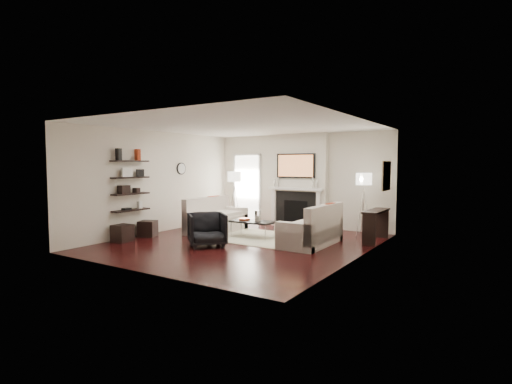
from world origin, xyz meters
The scene contains 71 objects.
room_envelope centered at (0.00, 0.00, 1.35)m, with size 6.00×6.00×6.00m.
chimney_breast centered at (0.00, 2.88, 1.35)m, with size 1.80×0.25×2.70m, color silver.
fireplace_surround centered at (0.00, 2.74, 0.52)m, with size 1.30×0.02×1.04m, color black.
firebox centered at (0.00, 2.73, 0.45)m, with size 0.75×0.02×0.65m, color black.
mantel_pilaster_l centered at (-0.72, 2.71, 0.55)m, with size 0.12×0.08×1.10m, color white.
mantel_pilaster_r centered at (0.72, 2.71, 0.55)m, with size 0.12×0.08×1.10m, color white.
mantel_shelf centered at (0.00, 2.69, 1.12)m, with size 1.70×0.18×0.07m, color white.
tv_body centered at (0.00, 2.71, 1.78)m, with size 1.20×0.06×0.70m, color black.
tv_screen centered at (0.00, 2.68, 1.78)m, with size 1.10×0.01×0.62m, color #BF723F.
candlestick_l_tall centered at (-0.55, 2.70, 1.30)m, with size 0.04×0.04×0.30m, color silver.
candlestick_l_short centered at (-0.68, 2.70, 1.27)m, with size 0.04×0.04×0.24m, color silver.
candlestick_r_tall centered at (0.55, 2.70, 1.30)m, with size 0.04×0.04×0.30m, color silver.
candlestick_r_short centered at (0.68, 2.70, 1.27)m, with size 0.04×0.04×0.24m, color silver.
hallway_panel centered at (-1.85, 2.98, 1.05)m, with size 0.90×0.02×2.10m, color white.
door_trim_l centered at (-2.33, 2.96, 1.05)m, with size 0.06×0.06×2.16m, color white.
door_trim_r centered at (-1.37, 2.96, 1.05)m, with size 0.06×0.06×2.16m, color white.
door_trim_top centered at (-1.85, 2.96, 2.13)m, with size 1.02×0.06×0.06m, color white.
rug centered at (-0.14, 0.78, 0.01)m, with size 2.60×2.00×0.01m, color beige.
loveseat_left_base centered at (-1.43, 0.86, 0.21)m, with size 0.85×1.80×0.42m, color beige.
loveseat_left_back centered at (-1.77, 0.86, 0.53)m, with size 0.18×1.80×0.80m, color beige.
loveseat_left_arm_n centered at (-1.43, 0.05, 0.30)m, with size 0.85×0.18×0.60m, color beige.
loveseat_left_arm_s centered at (-1.43, 1.67, 0.30)m, with size 0.85×0.18×0.60m, color beige.
loveseat_left_cushion centered at (-1.38, 0.86, 0.47)m, with size 0.63×1.44×0.10m, color beige.
pillow_left_orange centered at (-1.77, 1.16, 0.73)m, with size 0.10×0.42×0.42m, color #9F2E13.
pillow_left_charcoal centered at (-1.77, 0.56, 0.72)m, with size 0.10×0.40×0.40m, color black.
loveseat_right_base centered at (1.43, 0.67, 0.21)m, with size 0.85×1.80×0.42m, color beige.
loveseat_right_back centered at (1.77, 0.67, 0.53)m, with size 0.18×1.80×0.80m, color beige.
loveseat_right_arm_n centered at (1.43, -0.14, 0.30)m, with size 0.85×0.18×0.60m, color beige.
loveseat_right_arm_s centered at (1.43, 1.48, 0.30)m, with size 0.85×0.18×0.60m, color beige.
loveseat_right_cushion centered at (1.38, 0.67, 0.47)m, with size 0.63×1.44×0.10m, color beige.
pillow_right_orange centered at (1.77, 0.97, 0.73)m, with size 0.10×0.42×0.42m, color #9F2E13.
pillow_right_charcoal centered at (1.77, 0.37, 0.72)m, with size 0.10×0.40×0.40m, color black.
coffee_table centered at (-0.15, 0.69, 0.40)m, with size 1.10×0.55×0.04m, color black.
coffee_leg_nw centered at (-0.65, 0.47, 0.19)m, with size 0.02×0.02×0.38m, color silver.
coffee_leg_ne centered at (0.35, 0.47, 0.19)m, with size 0.02×0.02×0.38m, color silver.
coffee_leg_sw centered at (-0.65, 0.91, 0.19)m, with size 0.02×0.02×0.38m, color silver.
coffee_leg_se centered at (0.35, 0.91, 0.19)m, with size 0.02×0.02×0.38m, color silver.
hurricane_glass centered at (0.00, 0.69, 0.56)m, with size 0.15×0.15×0.27m, color white.
hurricane_candle centered at (0.00, 0.69, 0.49)m, with size 0.10×0.10×0.15m, color white.
copper_bowl centered at (-0.40, 0.69, 0.45)m, with size 0.28×0.28×0.05m, color #A4371B.
armchair centered at (-0.46, -0.71, 0.41)m, with size 0.79×0.74×0.82m, color black.
lamp_left_post centered at (-1.85, 2.27, 0.60)m, with size 0.02×0.02×1.20m, color silver.
lamp_left_shade centered at (-1.85, 2.27, 1.45)m, with size 0.40×0.40×0.30m, color white.
lamp_left_leg_a centered at (-1.74, 2.27, 0.60)m, with size 0.02×0.02×1.25m, color silver.
lamp_left_leg_b centered at (-1.91, 2.37, 0.60)m, with size 0.02×0.02×1.25m, color silver.
lamp_left_leg_c centered at (-1.91, 2.18, 0.60)m, with size 0.02×0.02×1.25m, color silver.
lamp_right_post centered at (2.05, 2.51, 0.60)m, with size 0.02×0.02×1.20m, color silver.
lamp_right_shade centered at (2.05, 2.51, 1.45)m, with size 0.40×0.40×0.30m, color white.
lamp_right_leg_a centered at (2.16, 2.51, 0.60)m, with size 0.02×0.02×1.25m, color silver.
lamp_right_leg_b centered at (2.00, 2.60, 0.60)m, with size 0.02×0.02×1.25m, color silver.
lamp_right_leg_c centered at (1.99, 2.41, 0.60)m, with size 0.02×0.02×1.25m, color silver.
console_top centered at (2.57, 1.84, 0.73)m, with size 0.35×1.20×0.04m, color black.
console_leg_n centered at (2.57, 1.29, 0.35)m, with size 0.30×0.04×0.71m, color black.
console_leg_s centered at (2.57, 2.39, 0.35)m, with size 0.30×0.04×0.71m, color black.
wall_art centered at (2.73, 2.05, 1.55)m, with size 0.03×0.70×0.70m, color #9C7F4E.
shelf_bottom centered at (-2.62, -1.00, 0.70)m, with size 0.25×1.00×0.04m, color black.
shelf_lower centered at (-2.62, -1.00, 1.10)m, with size 0.25×1.00×0.04m, color black.
shelf_upper centered at (-2.62, -1.00, 1.50)m, with size 0.25×1.00×0.04m, color black.
shelf_top centered at (-2.62, -1.00, 1.90)m, with size 0.25×1.00×0.04m, color black.
decor_magfile_a centered at (-2.62, -1.33, 2.06)m, with size 0.12×0.10×0.28m, color black.
decor_magfile_b centered at (-2.62, -0.76, 2.06)m, with size 0.12×0.10×0.28m, color #9F2E13.
decor_frame_a centered at (-2.62, -1.09, 1.63)m, with size 0.04×0.30×0.22m, color white.
decor_frame_b centered at (-2.62, -0.69, 1.61)m, with size 0.04×0.22×0.18m, color black.
decor_wine_rack centered at (-2.62, -1.20, 1.22)m, with size 0.18×0.25×0.20m, color black.
decor_box_small centered at (-2.62, -0.82, 1.18)m, with size 0.15×0.12×0.12m, color black.
decor_books centered at (-2.62, -1.14, 0.74)m, with size 0.14×0.20×0.05m, color black.
decor_box_tall centered at (-2.62, -0.73, 0.81)m, with size 0.10×0.10×0.18m, color white.
clock_rim centered at (-2.73, 0.90, 1.70)m, with size 0.34×0.34×0.04m, color black.
clock_face centered at (-2.71, 0.90, 1.70)m, with size 0.29×0.29×0.01m, color white.
ottoman_near centered at (-2.47, -0.61, 0.20)m, with size 0.40×0.40×0.40m, color black.
ottoman_far centered at (-2.47, -1.39, 0.20)m, with size 0.40×0.40×0.40m, color black.
Camera 1 is at (5.21, -7.54, 1.83)m, focal length 28.00 mm.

